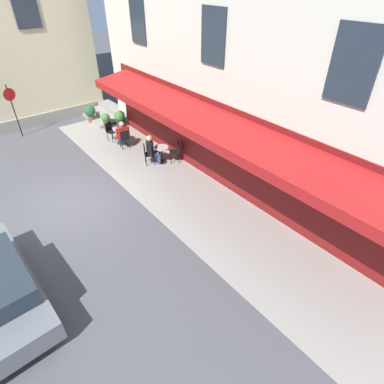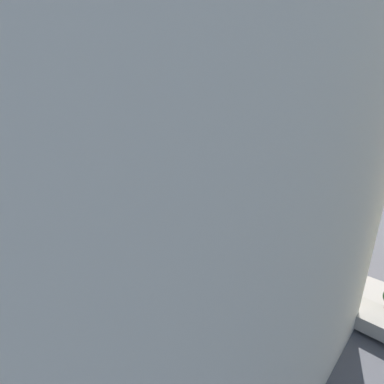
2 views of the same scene
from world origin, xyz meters
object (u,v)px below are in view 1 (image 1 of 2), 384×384
Objects in this scene: seated_patron_in_red at (122,133)px; potted_plant_under_sign at (106,120)px; cafe_chair_black_back_row at (110,130)px; cafe_chair_black_near_door at (176,150)px; potted_plant_entrance_left at (90,112)px; cafe_chair_black_corner_left at (147,153)px; potted_plant_by_steps at (120,118)px; cafe_chair_black_by_window at (124,138)px; cafe_table_mid_terrace at (162,152)px; cafe_table_near_entrance at (120,134)px; no_parking_sign at (12,102)px; seated_companion_in_black at (152,149)px.

seated_patron_in_red is 1.54× the size of potted_plant_under_sign.
potted_plant_under_sign is (1.45, -0.46, -0.07)m from cafe_chair_black_back_row.
potted_plant_entrance_left reaches higher than cafe_chair_black_near_door.
seated_patron_in_red is 1.41× the size of potted_plant_entrance_left.
cafe_chair_black_corner_left is 1.26m from cafe_chair_black_near_door.
potted_plant_by_steps is (2.21, -1.01, -0.20)m from seated_patron_in_red.
cafe_chair_black_back_row is at bearing 4.92° from cafe_chair_black_by_window.
seated_patron_in_red reaches higher than potted_plant_entrance_left.
cafe_table_mid_terrace is at bearing -176.82° from potted_plant_under_sign.
potted_plant_entrance_left reaches higher than cafe_table_near_entrance.
potted_plant_entrance_left is 1.04× the size of potted_plant_by_steps.
cafe_chair_black_corner_left reaches higher than cafe_table_near_entrance.
seated_patron_in_red is 0.50× the size of no_parking_sign.
seated_companion_in_black reaches higher than potted_plant_entrance_left.
cafe_table_mid_terrace is 0.56× the size of seated_companion_in_black.
cafe_table_near_entrance is 0.89× the size of potted_plant_under_sign.
no_parking_sign reaches higher than cafe_chair_black_corner_left.
cafe_chair_black_near_door is at bearing -118.68° from seated_companion_in_black.
no_parking_sign is 2.84× the size of potted_plant_entrance_left.
cafe_table_mid_terrace is at bearing -166.24° from seated_patron_in_red.
seated_patron_in_red is at bearing 155.58° from potted_plant_by_steps.
cafe_chair_black_near_door reaches higher than potted_plant_by_steps.
potted_plant_by_steps is at bearing -43.54° from cafe_chair_black_back_row.
potted_plant_entrance_left reaches higher than cafe_chair_black_by_window.
cafe_chair_black_near_door is (-2.51, -1.16, 0.00)m from cafe_chair_black_by_window.
potted_plant_entrance_left is at bearing 0.15° from cafe_table_near_entrance.
cafe_chair_black_corner_left is 1.04× the size of potted_plant_by_steps.
cafe_chair_black_back_row is at bearing 12.04° from cafe_table_mid_terrace.
seated_patron_in_red reaches higher than cafe_table_near_entrance.
potted_plant_under_sign is (2.67, -0.35, -0.07)m from cafe_chair_black_by_window.
potted_plant_entrance_left is (2.82, -0.20, -0.02)m from cafe_chair_black_back_row.
cafe_chair_black_near_door is at bearing -118.06° from cafe_chair_black_corner_left.
cafe_chair_black_near_door is at bearing -178.58° from potted_plant_by_steps.
cafe_table_near_entrance is 0.58× the size of seated_patron_in_red.
cafe_chair_black_near_door is 0.35× the size of no_parking_sign.
cafe_table_near_entrance is 0.82× the size of cafe_chair_black_near_door.
cafe_chair_black_back_row is at bearing 2.80° from cafe_chair_black_corner_left.
no_parking_sign is 3.10× the size of potted_plant_under_sign.
cafe_table_mid_terrace is 0.82× the size of cafe_chair_black_corner_left.
potted_plant_entrance_left reaches higher than cafe_chair_black_back_row.
potted_plant_entrance_left is (5.96, -0.04, -0.02)m from cafe_chair_black_corner_left.
cafe_chair_black_by_window is 1.21× the size of cafe_table_mid_terrace.
no_parking_sign is at bearing 39.51° from seated_patron_in_red.
cafe_chair_black_near_door is 1.06m from seated_companion_in_black.
potted_plant_entrance_left is (6.05, 0.15, -0.18)m from seated_companion_in_black.
potted_plant_entrance_left is (3.42, 0.01, 0.04)m from cafe_table_near_entrance.
cafe_table_mid_terrace is 0.89× the size of potted_plant_under_sign.
cafe_chair_black_by_window is 0.99× the size of potted_plant_entrance_left.
no_parking_sign is (3.81, 3.55, 1.30)m from cafe_table_near_entrance.
potted_plant_by_steps is at bearing -5.19° from cafe_table_mid_terrace.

